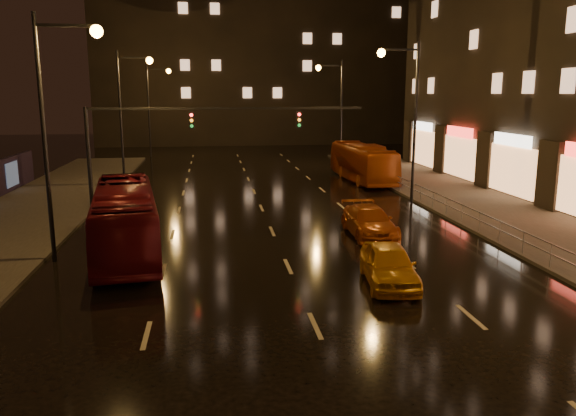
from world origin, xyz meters
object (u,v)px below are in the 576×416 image
at_px(bus_red, 125,219).
at_px(bus_curb, 362,163).
at_px(taxi_near, 389,265).
at_px(taxi_far, 369,221).

xyz_separation_m(bus_red, bus_curb, (15.82, 18.63, -0.01)).
relative_size(bus_curb, taxi_near, 2.44).
bearing_deg(taxi_near, bus_curb, 84.12).
distance_m(bus_curb, taxi_near, 25.01).
bearing_deg(bus_curb, taxi_near, -105.17).
distance_m(bus_red, taxi_near, 11.72).
bearing_deg(taxi_far, bus_curb, 76.15).
height_order(taxi_near, taxi_far, taxi_near).
relative_size(bus_red, taxi_near, 2.46).
bearing_deg(taxi_far, bus_red, -172.94).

